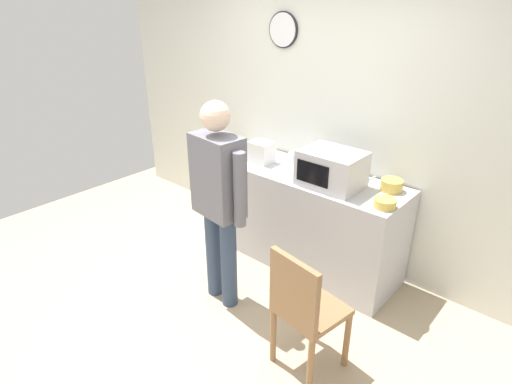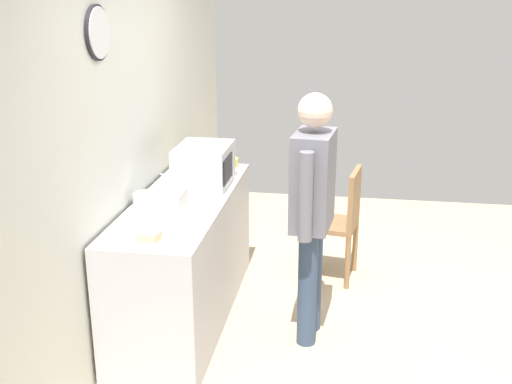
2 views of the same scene
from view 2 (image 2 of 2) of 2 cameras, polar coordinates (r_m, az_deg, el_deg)
ground_plane at (r=4.58m, az=8.78°, el=-12.48°), size 6.00×6.00×0.00m
back_wall at (r=4.36m, az=-11.92°, el=4.28°), size 5.40×0.13×2.60m
kitchen_counter at (r=4.57m, az=-6.49°, el=-6.03°), size 1.90×0.62×0.91m
microwave at (r=4.64m, az=-4.75°, el=2.42°), size 0.50×0.39×0.30m
sandwich_plate at (r=3.67m, az=-9.63°, el=-4.32°), size 0.27×0.27×0.07m
salad_bowl at (r=5.13m, az=-6.19°, el=2.71°), size 0.18×0.18×0.09m
cereal_bowl at (r=4.27m, az=-9.80°, el=-0.69°), size 0.20×0.20×0.09m
mixing_bowl at (r=5.15m, az=-2.55°, el=2.72°), size 0.17×0.17×0.07m
toaster at (r=3.94m, az=-7.86°, el=-1.36°), size 0.22×0.18×0.20m
fork_utensil at (r=4.90m, az=-7.17°, el=1.42°), size 0.16×0.10×0.01m
spoon_utensil at (r=4.96m, az=-8.23°, el=1.56°), size 0.05×0.17×0.01m
person_standing at (r=4.09m, az=5.16°, el=-0.85°), size 0.59×0.28×1.70m
wooden_chair at (r=5.14m, az=7.70°, el=-2.45°), size 0.46×0.46×0.94m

